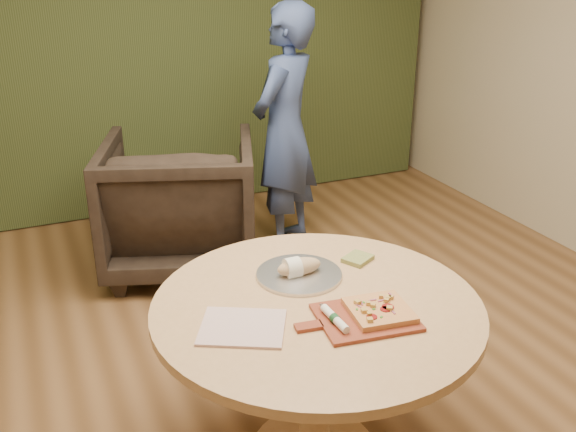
{
  "coord_description": "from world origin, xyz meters",
  "views": [
    {
      "loc": [
        -1.03,
        -2.12,
        2.02
      ],
      "look_at": [
        0.0,
        0.25,
        0.92
      ],
      "focal_mm": 40.0,
      "sensor_mm": 36.0,
      "label": 1
    }
  ],
  "objects_px": {
    "person_standing": "(285,131)",
    "bread_roll": "(297,267)",
    "pedestal_table": "(316,333)",
    "cutlery_roll": "(335,319)",
    "serving_tray": "(299,274)",
    "flatbread_pizza": "(379,310)",
    "pizza_paddle": "(363,318)",
    "armchair": "(180,197)"
  },
  "relations": [
    {
      "from": "pizza_paddle",
      "to": "serving_tray",
      "type": "distance_m",
      "value": 0.41
    },
    {
      "from": "person_standing",
      "to": "bread_roll",
      "type": "bearing_deg",
      "value": 28.75
    },
    {
      "from": "pizza_paddle",
      "to": "armchair",
      "type": "bearing_deg",
      "value": 101.2
    },
    {
      "from": "flatbread_pizza",
      "to": "bread_roll",
      "type": "xyz_separation_m",
      "value": [
        -0.15,
        0.4,
        0.02
      ]
    },
    {
      "from": "armchair",
      "to": "cutlery_roll",
      "type": "bearing_deg",
      "value": 109.74
    },
    {
      "from": "flatbread_pizza",
      "to": "cutlery_roll",
      "type": "distance_m",
      "value": 0.18
    },
    {
      "from": "bread_roll",
      "to": "cutlery_roll",
      "type": "bearing_deg",
      "value": -94.26
    },
    {
      "from": "cutlery_roll",
      "to": "pedestal_table",
      "type": "bearing_deg",
      "value": 84.02
    },
    {
      "from": "armchair",
      "to": "flatbread_pizza",
      "type": "bearing_deg",
      "value": 114.51
    },
    {
      "from": "cutlery_roll",
      "to": "pizza_paddle",
      "type": "bearing_deg",
      "value": -3.98
    },
    {
      "from": "pizza_paddle",
      "to": "bread_roll",
      "type": "height_order",
      "value": "bread_roll"
    },
    {
      "from": "pedestal_table",
      "to": "flatbread_pizza",
      "type": "bearing_deg",
      "value": -48.19
    },
    {
      "from": "pedestal_table",
      "to": "cutlery_roll",
      "type": "bearing_deg",
      "value": -94.69
    },
    {
      "from": "cutlery_roll",
      "to": "armchair",
      "type": "relative_size",
      "value": 0.2
    },
    {
      "from": "pedestal_table",
      "to": "person_standing",
      "type": "height_order",
      "value": "person_standing"
    },
    {
      "from": "cutlery_roll",
      "to": "serving_tray",
      "type": "distance_m",
      "value": 0.4
    },
    {
      "from": "pedestal_table",
      "to": "serving_tray",
      "type": "distance_m",
      "value": 0.27
    },
    {
      "from": "cutlery_roll",
      "to": "bread_roll",
      "type": "height_order",
      "value": "bread_roll"
    },
    {
      "from": "bread_roll",
      "to": "armchair",
      "type": "height_order",
      "value": "armchair"
    },
    {
      "from": "flatbread_pizza",
      "to": "person_standing",
      "type": "xyz_separation_m",
      "value": [
        0.56,
        2.18,
        0.07
      ]
    },
    {
      "from": "cutlery_roll",
      "to": "armchair",
      "type": "bearing_deg",
      "value": 89.55
    },
    {
      "from": "pizza_paddle",
      "to": "flatbread_pizza",
      "type": "xyz_separation_m",
      "value": [
        0.06,
        -0.0,
        0.02
      ]
    },
    {
      "from": "pizza_paddle",
      "to": "flatbread_pizza",
      "type": "bearing_deg",
      "value": 4.01
    },
    {
      "from": "pedestal_table",
      "to": "pizza_paddle",
      "type": "xyz_separation_m",
      "value": [
        0.1,
        -0.18,
        0.15
      ]
    },
    {
      "from": "pedestal_table",
      "to": "person_standing",
      "type": "bearing_deg",
      "value": 70.11
    },
    {
      "from": "armchair",
      "to": "person_standing",
      "type": "xyz_separation_m",
      "value": [
        0.77,
        0.04,
        0.36
      ]
    },
    {
      "from": "pedestal_table",
      "to": "person_standing",
      "type": "xyz_separation_m",
      "value": [
        0.72,
        2.0,
        0.24
      ]
    },
    {
      "from": "cutlery_roll",
      "to": "bread_roll",
      "type": "distance_m",
      "value": 0.4
    },
    {
      "from": "serving_tray",
      "to": "bread_roll",
      "type": "xyz_separation_m",
      "value": [
        -0.01,
        0.0,
        0.04
      ]
    },
    {
      "from": "bread_roll",
      "to": "person_standing",
      "type": "xyz_separation_m",
      "value": [
        0.71,
        1.78,
        0.06
      ]
    },
    {
      "from": "serving_tray",
      "to": "pedestal_table",
      "type": "bearing_deg",
      "value": -96.21
    },
    {
      "from": "pizza_paddle",
      "to": "cutlery_roll",
      "type": "bearing_deg",
      "value": -175.38
    },
    {
      "from": "pizza_paddle",
      "to": "armchair",
      "type": "height_order",
      "value": "armchair"
    },
    {
      "from": "serving_tray",
      "to": "bread_roll",
      "type": "relative_size",
      "value": 1.84
    },
    {
      "from": "pedestal_table",
      "to": "flatbread_pizza",
      "type": "distance_m",
      "value": 0.3
    },
    {
      "from": "cutlery_roll",
      "to": "serving_tray",
      "type": "relative_size",
      "value": 0.56
    },
    {
      "from": "flatbread_pizza",
      "to": "pizza_paddle",
      "type": "bearing_deg",
      "value": 176.7
    },
    {
      "from": "pedestal_table",
      "to": "pizza_paddle",
      "type": "relative_size",
      "value": 2.77
    },
    {
      "from": "serving_tray",
      "to": "person_standing",
      "type": "xyz_separation_m",
      "value": [
        0.7,
        1.78,
        0.09
      ]
    },
    {
      "from": "serving_tray",
      "to": "person_standing",
      "type": "height_order",
      "value": "person_standing"
    },
    {
      "from": "pedestal_table",
      "to": "bread_roll",
      "type": "bearing_deg",
      "value": 86.08
    },
    {
      "from": "armchair",
      "to": "person_standing",
      "type": "bearing_deg",
      "value": -158.02
    }
  ]
}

